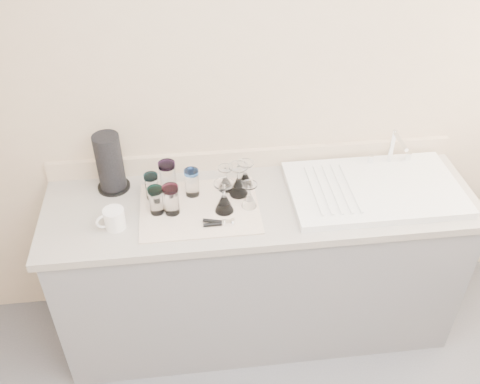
{
  "coord_description": "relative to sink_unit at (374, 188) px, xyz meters",
  "views": [
    {
      "loc": [
        -0.34,
        -0.74,
        2.5
      ],
      "look_at": [
        -0.11,
        1.15,
        1.0
      ],
      "focal_mm": 40.0,
      "sensor_mm": 36.0,
      "label": 1
    }
  ],
  "objects": [
    {
      "name": "room_envelope",
      "position": [
        -0.55,
        -1.2,
        0.64
      ],
      "size": [
        3.54,
        3.5,
        2.52
      ],
      "color": "#57575C",
      "rests_on": "ground"
    },
    {
      "name": "goblet_extra",
      "position": [
        -0.66,
        0.05,
        0.04
      ],
      "size": [
        0.09,
        0.09,
        0.16
      ],
      "color": "white",
      "rests_on": "dish_towel"
    },
    {
      "name": "white_mug",
      "position": [
        -1.23,
        -0.11,
        0.03
      ],
      "size": [
        0.14,
        0.12,
        0.1
      ],
      "color": "white",
      "rests_on": "counter_unit"
    },
    {
      "name": "tumbler_teal",
      "position": [
        -1.06,
        0.07,
        0.06
      ],
      "size": [
        0.07,
        0.07,
        0.13
      ],
      "color": "white",
      "rests_on": "dish_towel"
    },
    {
      "name": "tumbler_cyan",
      "position": [
        -0.99,
        0.12,
        0.07
      ],
      "size": [
        0.08,
        0.08,
        0.16
      ],
      "color": "white",
      "rests_on": "dish_towel"
    },
    {
      "name": "tumbler_blue",
      "position": [
        -0.97,
        -0.05,
        0.06
      ],
      "size": [
        0.07,
        0.07,
        0.15
      ],
      "color": "white",
      "rests_on": "dish_towel"
    },
    {
      "name": "tumbler_magenta",
      "position": [
        -1.04,
        -0.04,
        0.06
      ],
      "size": [
        0.07,
        0.07,
        0.14
      ],
      "color": "white",
      "rests_on": "dish_towel"
    },
    {
      "name": "goblet_front_left",
      "position": [
        -0.74,
        -0.06,
        0.04
      ],
      "size": [
        0.09,
        0.09,
        0.16
      ],
      "color": "white",
      "rests_on": "dish_towel"
    },
    {
      "name": "goblet_back_left",
      "position": [
        -0.71,
        0.1,
        0.03
      ],
      "size": [
        0.07,
        0.07,
        0.13
      ],
      "color": "white",
      "rests_on": "dish_towel"
    },
    {
      "name": "goblet_front_right",
      "position": [
        -0.62,
        -0.04,
        0.03
      ],
      "size": [
        0.07,
        0.07,
        0.13
      ],
      "color": "white",
      "rests_on": "dish_towel"
    },
    {
      "name": "can_opener",
      "position": [
        -0.77,
        -0.16,
        -0.0
      ],
      "size": [
        0.14,
        0.06,
        0.02
      ],
      "color": "silver",
      "rests_on": "dish_towel"
    },
    {
      "name": "paper_towel_roll",
      "position": [
        -1.25,
        0.18,
        0.13
      ],
      "size": [
        0.16,
        0.16,
        0.3
      ],
      "color": "black",
      "rests_on": "counter_unit"
    },
    {
      "name": "tumbler_purple",
      "position": [
        -0.87,
        0.08,
        0.06
      ],
      "size": [
        0.07,
        0.07,
        0.14
      ],
      "color": "white",
      "rests_on": "dish_towel"
    },
    {
      "name": "sink_unit",
      "position": [
        0.0,
        0.0,
        0.0
      ],
      "size": [
        0.82,
        0.5,
        0.22
      ],
      "color": "white",
      "rests_on": "counter_unit"
    },
    {
      "name": "goblet_back_right",
      "position": [
        -0.62,
        0.11,
        0.04
      ],
      "size": [
        0.08,
        0.08,
        0.14
      ],
      "color": "white",
      "rests_on": "dish_towel"
    },
    {
      "name": "dish_towel",
      "position": [
        -0.85,
        -0.03,
        -0.02
      ],
      "size": [
        0.55,
        0.42,
        0.01
      ],
      "primitive_type": "cube",
      "color": "white",
      "rests_on": "counter_unit"
    },
    {
      "name": "counter_unit",
      "position": [
        -0.55,
        -0.0,
        -0.47
      ],
      "size": [
        2.06,
        0.62,
        0.9
      ],
      "color": "slate",
      "rests_on": "ground"
    }
  ]
}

